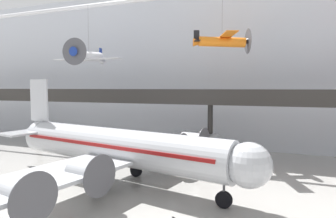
{
  "coord_description": "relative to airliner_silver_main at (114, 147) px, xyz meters",
  "views": [
    {
      "loc": [
        9.53,
        -11.78,
        9.19
      ],
      "look_at": [
        -0.28,
        12.98,
        7.29
      ],
      "focal_mm": 32.0,
      "sensor_mm": 36.0,
      "label": 1
    }
  ],
  "objects": [
    {
      "name": "mezzanine_walkway",
      "position": [
        5.66,
        14.2,
        3.84
      ],
      "size": [
        110.0,
        3.2,
        8.99
      ],
      "color": "#2D2B28",
      "rests_on": "ground"
    },
    {
      "name": "hangar_back_wall",
      "position": [
        5.66,
        21.78,
        8.88
      ],
      "size": [
        140.0,
        3.0,
        24.81
      ],
      "color": "silver",
      "rests_on": "ground"
    },
    {
      "name": "airliner_silver_main",
      "position": [
        0.0,
        0.0,
        0.0
      ],
      "size": [
        29.73,
        34.2,
        10.13
      ],
      "rotation": [
        0.0,
        0.0,
        -0.19
      ],
      "color": "#B7BABF",
      "rests_on": "ground"
    },
    {
      "name": "suspended_plane_white_twin",
      "position": [
        -11.08,
        11.35,
        10.05
      ],
      "size": [
        10.03,
        8.2,
        8.72
      ],
      "rotation": [
        0.0,
        0.0,
        4.83
      ],
      "color": "silver"
    },
    {
      "name": "suspended_plane_orange_highwing",
      "position": [
        7.69,
        12.4,
        11.3
      ],
      "size": [
        7.31,
        8.45,
        7.58
      ],
      "rotation": [
        0.0,
        0.0,
        0.39
      ],
      "color": "orange"
    }
  ]
}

